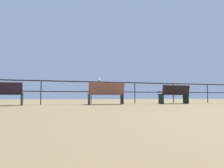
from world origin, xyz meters
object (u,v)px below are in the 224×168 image
(bench_near_right, at_px, (175,93))
(seagull_on_rail, at_px, (99,80))
(bench_far_left, at_px, (1,92))
(bench_near_left, at_px, (106,93))

(bench_near_right, bearing_deg, seagull_on_rail, 166.33)
(bench_near_right, distance_m, seagull_on_rail, 3.88)
(bench_far_left, xyz_separation_m, seagull_on_rail, (4.19, 0.90, 0.67))
(bench_near_left, relative_size, seagull_on_rail, 4.23)
(bench_near_left, height_order, bench_near_right, bench_near_left)
(bench_far_left, distance_m, bench_near_left, 4.31)
(bench_near_left, bearing_deg, bench_far_left, 179.91)
(bench_far_left, bearing_deg, bench_near_right, -0.01)
(bench_near_left, height_order, seagull_on_rail, seagull_on_rail)
(bench_near_left, bearing_deg, seagull_on_rail, 97.06)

